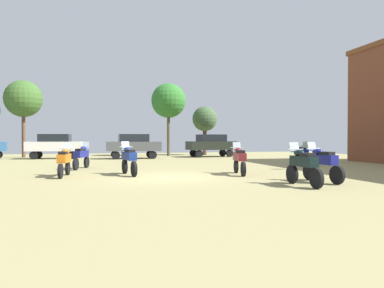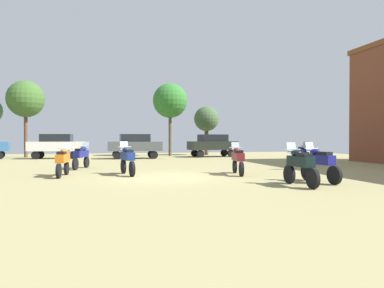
# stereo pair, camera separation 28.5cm
# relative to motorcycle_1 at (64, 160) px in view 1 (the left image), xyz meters

# --- Properties ---
(ground_plane) EXTENTS (44.00, 52.00, 0.02)m
(ground_plane) POSITION_rel_motorcycle_1_xyz_m (4.21, -1.26, -0.72)
(ground_plane) COLOR #958C5A
(motorcycle_1) EXTENTS (0.62, 2.13, 1.45)m
(motorcycle_1) POSITION_rel_motorcycle_1_xyz_m (0.00, 0.00, 0.00)
(motorcycle_1) COLOR black
(motorcycle_1) RESTS_ON ground
(motorcycle_3) EXTENTS (0.85, 2.17, 1.46)m
(motorcycle_3) POSITION_rel_motorcycle_1_xyz_m (0.48, 4.02, 0.01)
(motorcycle_3) COLOR black
(motorcycle_3) RESTS_ON ground
(motorcycle_4) EXTENTS (0.68, 2.23, 1.48)m
(motorcycle_4) POSITION_rel_motorcycle_1_xyz_m (7.69, -0.90, 0.01)
(motorcycle_4) COLOR black
(motorcycle_4) RESTS_ON ground
(motorcycle_5) EXTENTS (0.63, 2.19, 1.51)m
(motorcycle_5) POSITION_rel_motorcycle_1_xyz_m (9.69, -4.36, 0.03)
(motorcycle_5) COLOR black
(motorcycle_5) RESTS_ON ground
(motorcycle_6) EXTENTS (0.62, 2.18, 1.51)m
(motorcycle_6) POSITION_rel_motorcycle_1_xyz_m (8.41, -5.18, 0.03)
(motorcycle_6) COLOR black
(motorcycle_6) RESTS_ON ground
(motorcycle_8) EXTENTS (0.78, 2.24, 1.47)m
(motorcycle_8) POSITION_rel_motorcycle_1_xyz_m (13.66, 3.78, 0.01)
(motorcycle_8) COLOR black
(motorcycle_8) RESTS_ON ground
(motorcycle_10) EXTENTS (0.72, 2.23, 1.51)m
(motorcycle_10) POSITION_rel_motorcycle_1_xyz_m (2.76, 0.05, 0.03)
(motorcycle_10) COLOR black
(motorcycle_10) RESTS_ON ground
(car_1) EXTENTS (4.42, 2.11, 2.00)m
(car_1) POSITION_rel_motorcycle_1_xyz_m (-2.19, 14.77, 0.46)
(car_1) COLOR black
(car_1) RESTS_ON ground
(car_2) EXTENTS (4.49, 2.33, 2.00)m
(car_2) POSITION_rel_motorcycle_1_xyz_m (11.01, 14.71, 0.46)
(car_2) COLOR black
(car_2) RESTS_ON ground
(car_4) EXTENTS (4.35, 1.92, 2.00)m
(car_4) POSITION_rel_motorcycle_1_xyz_m (4.02, 13.40, 0.46)
(car_4) COLOR black
(car_4) RESTS_ON ground
(tree_2) EXTENTS (3.19, 3.19, 6.68)m
(tree_2) POSITION_rel_motorcycle_1_xyz_m (-5.10, 17.55, 4.34)
(tree_2) COLOR brown
(tree_2) RESTS_ON ground
(tree_3) EXTENTS (3.24, 3.24, 6.82)m
(tree_3) POSITION_rel_motorcycle_1_xyz_m (7.58, 17.26, 4.46)
(tree_3) COLOR #4E4731
(tree_3) RESTS_ON ground
(tree_4) EXTENTS (2.47, 2.47, 4.83)m
(tree_4) POSITION_rel_motorcycle_1_xyz_m (11.41, 18.32, 2.82)
(tree_4) COLOR brown
(tree_4) RESTS_ON ground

